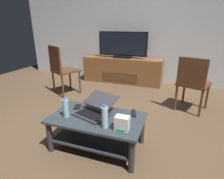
% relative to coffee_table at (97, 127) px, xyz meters
% --- Properties ---
extents(ground_plane, '(7.68, 7.68, 0.00)m').
position_rel_coffee_table_xyz_m(ground_plane, '(-0.01, 0.25, -0.26)').
color(ground_plane, brown).
extents(back_wall, '(6.40, 0.12, 2.80)m').
position_rel_coffee_table_xyz_m(back_wall, '(-0.01, 2.83, 1.14)').
color(back_wall, silver).
rests_on(back_wall, ground).
extents(coffee_table, '(1.01, 0.59, 0.38)m').
position_rel_coffee_table_xyz_m(coffee_table, '(0.00, 0.00, 0.00)').
color(coffee_table, '#2D383D').
rests_on(coffee_table, ground).
extents(media_cabinet, '(1.85, 0.46, 0.59)m').
position_rel_coffee_table_xyz_m(media_cabinet, '(-0.46, 2.51, 0.03)').
color(media_cabinet, brown).
rests_on(media_cabinet, ground).
extents(television, '(1.14, 0.20, 0.59)m').
position_rel_coffee_table_xyz_m(television, '(-0.46, 2.48, 0.61)').
color(television, black).
rests_on(television, media_cabinet).
extents(dining_chair, '(0.56, 0.56, 0.88)m').
position_rel_coffee_table_xyz_m(dining_chair, '(1.02, 1.35, 0.24)').
color(dining_chair, '#59331E').
rests_on(dining_chair, ground).
extents(side_chair, '(0.59, 0.59, 0.96)m').
position_rel_coffee_table_xyz_m(side_chair, '(-1.34, 1.32, 0.28)').
color(side_chair, '#59331E').
rests_on(side_chair, ground).
extents(laptop, '(0.48, 0.51, 0.18)m').
position_rel_coffee_table_xyz_m(laptop, '(-0.05, 0.08, 0.18)').
color(laptop, '#333338').
rests_on(laptop, coffee_table).
extents(router_box, '(0.13, 0.10, 0.14)m').
position_rel_coffee_table_xyz_m(router_box, '(0.33, -0.15, 0.19)').
color(router_box, white).
rests_on(router_box, coffee_table).
extents(water_bottle_near, '(0.06, 0.06, 0.22)m').
position_rel_coffee_table_xyz_m(water_bottle_near, '(-0.32, -0.10, 0.22)').
color(water_bottle_near, '#99C6E5').
rests_on(water_bottle_near, coffee_table).
extents(water_bottle_far, '(0.06, 0.06, 0.24)m').
position_rel_coffee_table_xyz_m(water_bottle_far, '(0.16, -0.17, 0.23)').
color(water_bottle_far, silver).
rests_on(water_bottle_far, coffee_table).
extents(cell_phone, '(0.11, 0.15, 0.01)m').
position_rel_coffee_table_xyz_m(cell_phone, '(-0.33, 0.15, 0.13)').
color(cell_phone, black).
rests_on(cell_phone, coffee_table).
extents(tv_remote, '(0.09, 0.17, 0.02)m').
position_rel_coffee_table_xyz_m(tv_remote, '(0.36, 0.21, 0.13)').
color(tv_remote, black).
rests_on(tv_remote, coffee_table).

